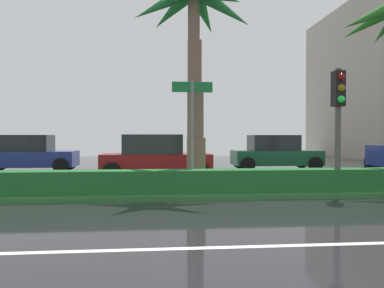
{
  "coord_description": "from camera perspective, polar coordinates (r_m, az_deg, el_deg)",
  "views": [
    {
      "loc": [
        -0.93,
        -3.53,
        1.61
      ],
      "look_at": [
        0.3,
        9.24,
        1.39
      ],
      "focal_mm": 36.06,
      "sensor_mm": 36.0,
      "label": 1
    }
  ],
  "objects": [
    {
      "name": "ground_plane",
      "position": [
        12.67,
        -1.24,
        -6.53
      ],
      "size": [
        90.0,
        42.0,
        0.1
      ],
      "primitive_type": "cube",
      "color": "black"
    },
    {
      "name": "near_lane_divider_stripe",
      "position": [
        5.84,
        4.03,
        -15.03
      ],
      "size": [
        81.0,
        0.14,
        0.01
      ],
      "primitive_type": "cube",
      "color": "white",
      "rests_on": "ground_plane"
    },
    {
      "name": "median_strip",
      "position": [
        11.67,
        -0.88,
        -6.57
      ],
      "size": [
        85.5,
        4.0,
        0.15
      ],
      "primitive_type": "cube",
      "color": "#2D6B33",
      "rests_on": "ground_plane"
    },
    {
      "name": "median_hedge",
      "position": [
        10.24,
        -0.24,
        -5.52
      ],
      "size": [
        76.5,
        0.7,
        0.6
      ],
      "color": "#1E6028",
      "rests_on": "median_strip"
    },
    {
      "name": "palm_tree_centre_left",
      "position": [
        11.97,
        0.22,
        17.35
      ],
      "size": [
        3.71,
        3.56,
        6.33
      ],
      "color": "brown",
      "rests_on": "median_strip"
    },
    {
      "name": "traffic_signal_median_right",
      "position": [
        11.2,
        20.84,
        5.18
      ],
      "size": [
        0.28,
        0.43,
        3.33
      ],
      "color": "#4C4C47",
      "rests_on": "median_strip"
    },
    {
      "name": "street_name_sign",
      "position": [
        10.43,
        0.04,
        3.56
      ],
      "size": [
        1.1,
        0.08,
        3.0
      ],
      "color": "slate",
      "rests_on": "median_strip"
    },
    {
      "name": "car_in_traffic_second",
      "position": [
        19.57,
        -23.1,
        -1.38
      ],
      "size": [
        4.3,
        2.02,
        1.72
      ],
      "color": "navy",
      "rests_on": "ground_plane"
    },
    {
      "name": "car_in_traffic_third",
      "position": [
        15.34,
        -5.46,
        -1.94
      ],
      "size": [
        4.3,
        2.02,
        1.72
      ],
      "color": "maroon",
      "rests_on": "ground_plane"
    },
    {
      "name": "car_in_traffic_fourth",
      "position": [
        19.58,
        12.2,
        -1.32
      ],
      "size": [
        4.3,
        2.02,
        1.72
      ],
      "color": "#195133",
      "rests_on": "ground_plane"
    }
  ]
}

